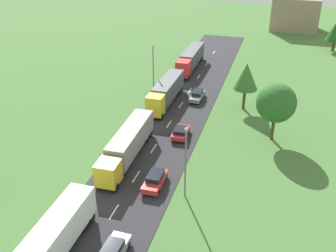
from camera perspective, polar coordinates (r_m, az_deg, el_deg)
The scene contains 16 objects.
road at distance 42.87m, azimuth -7.55°, elevation -11.82°, with size 10.00×140.00×0.06m, color #2B2B30.
lane_marking_centre at distance 40.30m, azimuth -9.72°, elevation -15.01°, with size 0.16×121.33×0.01m.
truck_lead at distance 37.24m, azimuth -16.57°, elevation -15.84°, with size 2.58×13.92×3.67m.
truck_second at distance 49.92m, azimuth -5.76°, elevation -2.53°, with size 2.77×14.38×3.57m.
truck_third at distance 64.51m, azimuth -0.27°, elevation 4.95°, with size 2.62×12.80×3.64m.
truck_fourth at distance 80.19m, azimuth 3.21°, elevation 9.51°, with size 2.52×13.89×3.55m.
car_second at distance 37.57m, azimuth -7.77°, elevation -17.06°, with size 1.90×4.35×1.49m.
car_third at distance 45.51m, azimuth -1.85°, elevation -7.58°, with size 1.91×4.45×1.54m.
car_fourth at distance 55.06m, azimuth 1.78°, elevation -0.87°, with size 2.02×4.01×1.41m.
car_fifth at distance 66.53m, azimuth 4.15°, elevation 4.36°, with size 1.81×4.59×1.49m.
lamppost_second at distance 41.99m, azimuth 2.50°, elevation -4.69°, with size 0.36×0.36×8.37m.
lamppost_third at distance 67.89m, azimuth -2.10°, elevation 8.43°, with size 0.36×0.36×8.49m.
tree_birch at distance 97.72m, azimuth 22.65°, elevation 12.35°, with size 4.18×4.18×6.97m.
tree_maple at distance 62.65m, azimuth 10.97°, elevation 6.87°, with size 3.70×3.70×7.44m.
tree_pine at distance 54.49m, azimuth 15.02°, elevation 3.17°, with size 5.25×5.25×8.01m.
distant_building at distance 114.17m, azimuth 17.46°, elevation 14.92°, with size 11.90×9.08×8.36m, color #9E846B.
Camera 1 is at (14.45, -5.37, 27.17)m, focal length 43.23 mm.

